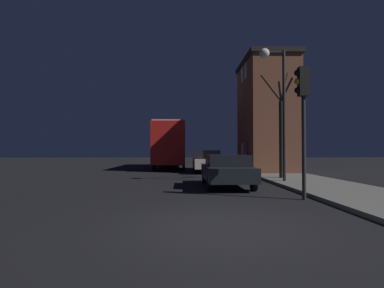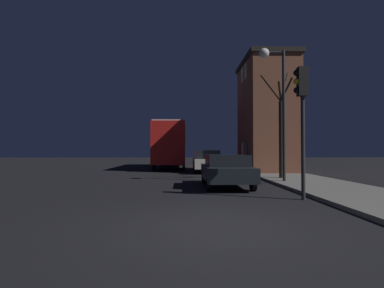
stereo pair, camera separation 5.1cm
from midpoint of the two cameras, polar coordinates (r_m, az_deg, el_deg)
ground_plane at (r=6.23m, az=4.70°, el=-15.26°), size 120.00×120.00×0.00m
brick_building at (r=21.67m, az=13.92°, el=5.43°), size 3.36×5.54×7.76m
streetlamp at (r=14.51m, az=15.42°, el=10.69°), size 1.20×0.47×6.10m
traffic_light at (r=9.89m, az=20.14°, el=7.15°), size 0.43×0.24×4.09m
bare_tree at (r=15.96m, az=16.51°, el=2.77°), size 1.74×1.63×5.55m
bus at (r=26.35m, az=-4.14°, el=0.32°), size 2.49×10.19×3.77m
car_near_lane at (r=12.58m, az=6.46°, el=-4.85°), size 1.83×4.27×1.34m
car_mid_lane at (r=20.75m, az=2.73°, el=-3.22°), size 1.80×4.38×1.53m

